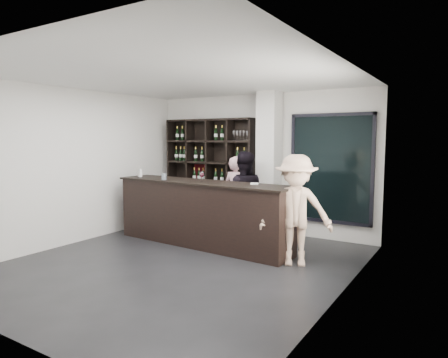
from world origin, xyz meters
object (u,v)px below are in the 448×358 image
Objects in this scene: taster_pink at (236,195)px; taster_black at (243,196)px; tasting_counter at (202,213)px; customer at (296,210)px; wine_shelf at (210,173)px.

taster_pink is 0.63m from taster_black.
tasting_counter is 2.09× the size of taster_black.
taster_black is 1.71m from customer.
wine_shelf reaches higher than taster_pink.
customer is (1.90, -0.16, 0.27)m from tasting_counter.
wine_shelf is 1.39× the size of taster_black.
taster_pink is 0.93× the size of taster_black.
taster_pink reaches higher than tasting_counter.
wine_shelf reaches higher than customer.
taster_pink is 2.32m from customer.
tasting_counter is 2.26× the size of taster_pink.
wine_shelf is 1.50× the size of taster_pink.
taster_pink is at bearing -17.14° from wine_shelf.
customer is (1.45, -0.91, 0.00)m from taster_black.
wine_shelf is at bearing -54.44° from taster_black.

